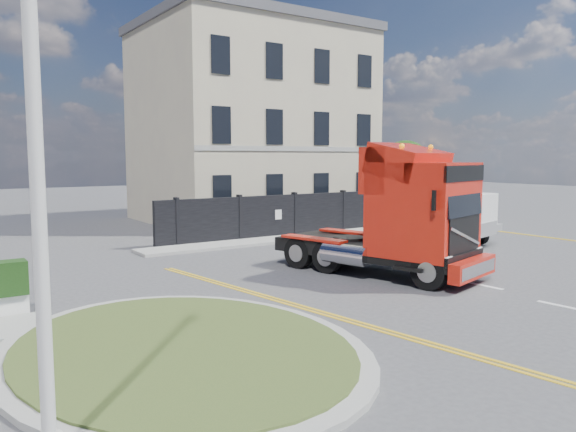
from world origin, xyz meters
TOP-DOWN VIEW (x-y plane):
  - ground at (0.00, 0.00)m, footprint 120.00×120.00m
  - traffic_island at (-7.00, -3.00)m, footprint 6.80×6.80m
  - hoarding_fence at (6.55, 9.00)m, footprint 18.80×0.25m
  - georgian_building at (6.00, 16.50)m, footprint 12.30×10.30m
  - tree at (14.38, 12.10)m, footprint 3.20×3.20m
  - pavement_far at (6.00, 8.10)m, footprint 20.00×1.60m
  - truck at (1.61, -0.48)m, footprint 4.19×7.22m
  - flatbed_pickup at (8.04, 2.96)m, footprint 3.51×5.85m
  - lamppost_island at (-10.00, -6.00)m, footprint 0.24×0.47m

SIDE VIEW (x-z plane):
  - ground at x=0.00m, z-range 0.00..0.00m
  - pavement_far at x=6.00m, z-range 0.00..0.12m
  - traffic_island at x=-7.00m, z-range 0.00..0.16m
  - hoarding_fence at x=6.55m, z-range 0.00..2.00m
  - flatbed_pickup at x=8.04m, z-range 0.09..2.34m
  - truck at x=1.61m, z-range -0.21..3.86m
  - tree at x=14.38m, z-range 0.65..5.45m
  - lamppost_island at x=-10.00m, z-range 0.16..7.85m
  - georgian_building at x=6.00m, z-range -0.63..12.17m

